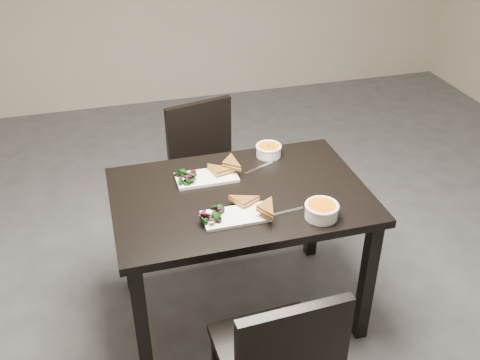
{
  "coord_description": "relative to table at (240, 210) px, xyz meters",
  "views": [
    {
      "loc": [
        -1.06,
        -2.47,
        2.16
      ],
      "look_at": [
        -0.48,
        -0.4,
        0.82
      ],
      "focal_mm": 40.92,
      "sensor_mm": 36.0,
      "label": 1
    }
  ],
  "objects": [
    {
      "name": "sandwich_near",
      "position": [
        -0.01,
        -0.17,
        0.14
      ],
      "size": [
        0.18,
        0.16,
        0.05
      ],
      "primitive_type": null,
      "rotation": [
        0.0,
        0.0,
        0.47
      ],
      "color": "#93611E",
      "rests_on": "plate_near"
    },
    {
      "name": "plate_near",
      "position": [
        -0.07,
        -0.19,
        0.11
      ],
      "size": [
        0.29,
        0.15,
        0.01
      ],
      "primitive_type": "cube",
      "color": "white",
      "rests_on": "table"
    },
    {
      "name": "soup_bowl_near",
      "position": [
        0.29,
        -0.29,
        0.14
      ],
      "size": [
        0.15,
        0.15,
        0.07
      ],
      "color": "white",
      "rests_on": "table"
    },
    {
      "name": "salad_near",
      "position": [
        -0.17,
        -0.19,
        0.13
      ],
      "size": [
        0.09,
        0.08,
        0.04
      ],
      "primitive_type": null,
      "color": "black",
      "rests_on": "plate_near"
    },
    {
      "name": "cutlery_far",
      "position": [
        0.15,
        0.19,
        0.1
      ],
      "size": [
        0.17,
        0.09,
        0.0
      ],
      "primitive_type": "cube",
      "rotation": [
        0.0,
        0.0,
        0.42
      ],
      "color": "silver",
      "rests_on": "table"
    },
    {
      "name": "chair_far",
      "position": [
        0.01,
        0.74,
        -0.17
      ],
      "size": [
        0.5,
        0.5,
        0.85
      ],
      "rotation": [
        0.0,
        0.0,
        0.23
      ],
      "color": "black",
      "rests_on": "ground"
    },
    {
      "name": "chair_near",
      "position": [
        -0.06,
        -0.76,
        -0.17
      ],
      "size": [
        0.44,
        0.44,
        0.85
      ],
      "rotation": [
        0.0,
        0.0,
        0.04
      ],
      "color": "black",
      "rests_on": "ground"
    },
    {
      "name": "plate_far",
      "position": [
        -0.12,
        0.16,
        0.11
      ],
      "size": [
        0.3,
        0.15,
        0.01
      ],
      "primitive_type": "cube",
      "color": "white",
      "rests_on": "table"
    },
    {
      "name": "soup_bowl_far",
      "position": [
        0.24,
        0.3,
        0.13
      ],
      "size": [
        0.14,
        0.14,
        0.06
      ],
      "color": "white",
      "rests_on": "table"
    },
    {
      "name": "ground",
      "position": [
        0.48,
        0.4,
        -0.65
      ],
      "size": [
        5.0,
        5.0,
        0.0
      ],
      "primitive_type": "plane",
      "color": "#47474C",
      "rests_on": "ground"
    },
    {
      "name": "sandwich_far",
      "position": [
        -0.06,
        0.15,
        0.14
      ],
      "size": [
        0.17,
        0.14,
        0.05
      ],
      "primitive_type": null,
      "rotation": [
        0.0,
        0.0,
        0.24
      ],
      "color": "#93611E",
      "rests_on": "plate_far"
    },
    {
      "name": "table",
      "position": [
        0.0,
        0.0,
        0.0
      ],
      "size": [
        1.2,
        0.8,
        0.75
      ],
      "color": "black",
      "rests_on": "ground"
    },
    {
      "name": "cutlery_near",
      "position": [
        0.15,
        -0.21,
        0.1
      ],
      "size": [
        0.18,
        0.04,
        0.0
      ],
      "primitive_type": "cube",
      "rotation": [
        0.0,
        0.0,
        0.12
      ],
      "color": "silver",
      "rests_on": "table"
    },
    {
      "name": "salad_far",
      "position": [
        -0.22,
        0.16,
        0.13
      ],
      "size": [
        0.09,
        0.08,
        0.04
      ],
      "primitive_type": null,
      "color": "black",
      "rests_on": "plate_far"
    }
  ]
}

